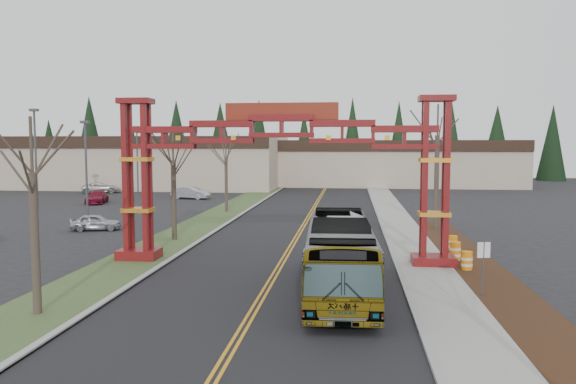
# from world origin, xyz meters

# --- Properties ---
(road) EXTENTS (12.00, 110.00, 0.02)m
(road) POSITION_xyz_m (0.00, 25.00, 0.01)
(road) COLOR black
(road) RESTS_ON ground
(lane_line_left) EXTENTS (0.12, 100.00, 0.01)m
(lane_line_left) POSITION_xyz_m (-0.12, 25.00, 0.03)
(lane_line_left) COLOR orange
(lane_line_left) RESTS_ON road
(lane_line_right) EXTENTS (0.12, 100.00, 0.01)m
(lane_line_right) POSITION_xyz_m (0.12, 25.00, 0.03)
(lane_line_right) COLOR orange
(lane_line_right) RESTS_ON road
(curb_right) EXTENTS (0.30, 110.00, 0.15)m
(curb_right) POSITION_xyz_m (6.15, 25.00, 0.07)
(curb_right) COLOR #969692
(curb_right) RESTS_ON ground
(sidewalk_right) EXTENTS (2.60, 110.00, 0.14)m
(sidewalk_right) POSITION_xyz_m (7.60, 25.00, 0.08)
(sidewalk_right) COLOR gray
(sidewalk_right) RESTS_ON ground
(landscape_strip) EXTENTS (2.60, 50.00, 0.12)m
(landscape_strip) POSITION_xyz_m (10.20, 10.00, 0.06)
(landscape_strip) COLOR #311E10
(landscape_strip) RESTS_ON ground
(grass_median) EXTENTS (4.00, 110.00, 0.08)m
(grass_median) POSITION_xyz_m (-8.00, 25.00, 0.04)
(grass_median) COLOR #364B25
(grass_median) RESTS_ON ground
(curb_left) EXTENTS (0.30, 110.00, 0.15)m
(curb_left) POSITION_xyz_m (-6.15, 25.00, 0.07)
(curb_left) COLOR #969692
(curb_left) RESTS_ON ground
(gateway_arch) EXTENTS (18.20, 1.60, 8.90)m
(gateway_arch) POSITION_xyz_m (0.00, 18.00, 5.98)
(gateway_arch) COLOR #610C15
(gateway_arch) RESTS_ON ground
(retail_building_west) EXTENTS (46.00, 22.30, 7.50)m
(retail_building_west) POSITION_xyz_m (-30.00, 71.96, 3.76)
(retail_building_west) COLOR tan
(retail_building_west) RESTS_ON ground
(retail_building_east) EXTENTS (38.00, 20.30, 7.00)m
(retail_building_east) POSITION_xyz_m (10.00, 79.95, 3.51)
(retail_building_east) COLOR tan
(retail_building_east) RESTS_ON ground
(conifer_treeline) EXTENTS (116.10, 5.60, 13.00)m
(conifer_treeline) POSITION_xyz_m (0.25, 92.00, 6.49)
(conifer_treeline) COLOR black
(conifer_treeline) RESTS_ON ground
(transit_bus) EXTENTS (3.17, 11.75, 3.25)m
(transit_bus) POSITION_xyz_m (3.23, 12.40, 1.62)
(transit_bus) COLOR #A7A8AE
(transit_bus) RESTS_ON ground
(silver_sedan) EXTENTS (2.48, 4.51, 1.41)m
(silver_sedan) POSITION_xyz_m (3.27, 24.43, 0.70)
(silver_sedan) COLOR #A5A8AD
(silver_sedan) RESTS_ON ground
(parked_car_near_a) EXTENTS (3.90, 2.38, 1.24)m
(parked_car_near_a) POSITION_xyz_m (-15.24, 27.97, 0.62)
(parked_car_near_a) COLOR #A9ACB1
(parked_car_near_a) RESTS_ON ground
(parked_car_mid_a) EXTENTS (2.88, 4.89, 1.33)m
(parked_car_mid_a) POSITION_xyz_m (-23.72, 46.22, 0.66)
(parked_car_mid_a) COLOR maroon
(parked_car_mid_a) RESTS_ON ground
(parked_car_far_a) EXTENTS (4.77, 2.48, 1.50)m
(parked_car_far_a) POSITION_xyz_m (-15.00, 52.25, 0.75)
(parked_car_far_a) COLOR #B8B9C1
(parked_car_far_a) RESTS_ON ground
(parked_car_far_b) EXTENTS (5.37, 3.88, 1.36)m
(parked_car_far_b) POSITION_xyz_m (-29.12, 58.85, 0.68)
(parked_car_far_b) COLOR silver
(parked_car_far_b) RESTS_ON ground
(bare_tree_median_near) EXTENTS (3.15, 3.15, 7.44)m
(bare_tree_median_near) POSITION_xyz_m (-8.00, 7.80, 5.32)
(bare_tree_median_near) COLOR #382D26
(bare_tree_median_near) RESTS_ON ground
(bare_tree_median_mid) EXTENTS (3.34, 3.34, 7.54)m
(bare_tree_median_mid) POSITION_xyz_m (-8.00, 24.31, 5.31)
(bare_tree_median_mid) COLOR #382D26
(bare_tree_median_mid) RESTS_ON ground
(bare_tree_median_far) EXTENTS (2.97, 2.97, 7.10)m
(bare_tree_median_far) POSITION_xyz_m (-8.00, 40.05, 5.11)
(bare_tree_median_far) COLOR #382D26
(bare_tree_median_far) RESTS_ON ground
(bare_tree_right_far) EXTENTS (3.48, 3.48, 9.35)m
(bare_tree_right_far) POSITION_xyz_m (10.00, 30.89, 7.00)
(bare_tree_right_far) COLOR #382D26
(bare_tree_right_far) RESTS_ON ground
(light_pole_near) EXTENTS (0.73, 0.36, 8.38)m
(light_pole_near) POSITION_xyz_m (-18.52, 33.41, 4.85)
(light_pole_near) COLOR #3F3F44
(light_pole_near) RESTS_ON ground
(light_pole_mid) EXTENTS (0.87, 0.43, 10.00)m
(light_pole_mid) POSITION_xyz_m (-28.29, 42.33, 5.78)
(light_pole_mid) COLOR #3F3F44
(light_pole_mid) RESTS_ON ground
(light_pole_far) EXTENTS (0.76, 0.38, 8.75)m
(light_pole_far) POSITION_xyz_m (-23.96, 58.67, 5.06)
(light_pole_far) COLOR #3F3F44
(light_pole_far) RESTS_ON ground
(street_sign) EXTENTS (0.54, 0.15, 2.38)m
(street_sign) POSITION_xyz_m (9.17, 12.01, 1.71)
(street_sign) COLOR #3F3F44
(street_sign) RESTS_ON ground
(barrel_south) EXTENTS (0.56, 0.56, 1.04)m
(barrel_south) POSITION_xyz_m (9.52, 17.00, 0.52)
(barrel_south) COLOR orange
(barrel_south) RESTS_ON ground
(barrel_mid) EXTENTS (0.60, 0.60, 1.11)m
(barrel_mid) POSITION_xyz_m (9.38, 19.37, 0.56)
(barrel_mid) COLOR orange
(barrel_mid) RESTS_ON ground
(barrel_north) EXTENTS (0.53, 0.53, 0.99)m
(barrel_north) POSITION_xyz_m (9.76, 22.20, 0.50)
(barrel_north) COLOR orange
(barrel_north) RESTS_ON ground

